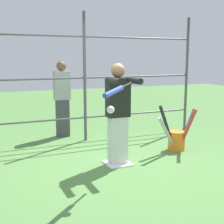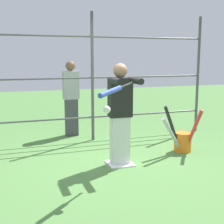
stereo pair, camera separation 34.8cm
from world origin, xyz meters
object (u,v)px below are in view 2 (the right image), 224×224
at_px(softball_in_flight, 107,110).
at_px(bystander_behind_fence, 71,97).
at_px(bat_bucket, 183,139).
at_px(baseball_bat_swinging, 113,90).
at_px(batter, 120,111).

bearing_deg(softball_in_flight, bystander_behind_fence, -93.54).
bearing_deg(softball_in_flight, bat_bucket, -147.45).
xyz_separation_m(baseball_bat_swinging, softball_in_flight, (0.14, 0.14, -0.22)).
height_order(softball_in_flight, bat_bucket, softball_in_flight).
bearing_deg(batter, softball_in_flight, 59.99).
xyz_separation_m(batter, bat_bucket, (-1.31, -0.26, -0.64)).
bearing_deg(bystander_behind_fence, baseball_bat_swinging, 88.94).
bearing_deg(batter, baseball_bat_swinging, 63.17).
bearing_deg(softball_in_flight, batter, -120.01).
height_order(batter, bystander_behind_fence, bystander_behind_fence).
height_order(softball_in_flight, bystander_behind_fence, bystander_behind_fence).
relative_size(batter, bystander_behind_fence, 0.99).
relative_size(bat_bucket, bystander_behind_fence, 0.59).
xyz_separation_m(batter, softball_in_flight, (0.53, 0.91, 0.20)).
height_order(baseball_bat_swinging, bat_bucket, baseball_bat_swinging).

